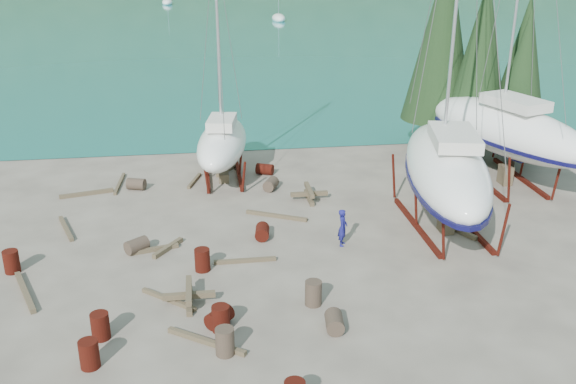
{
  "coord_description": "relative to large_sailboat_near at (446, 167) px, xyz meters",
  "views": [
    {
      "loc": [
        -2.79,
        -21.28,
        11.66
      ],
      "look_at": [
        0.63,
        3.0,
        2.01
      ],
      "focal_mm": 40.0,
      "sensor_mm": 36.0,
      "label": 1
    }
  ],
  "objects": [
    {
      "name": "timber_5",
      "position": [
        -10.34,
        -7.35,
        -2.66
      ],
      "size": [
        2.41,
        1.78,
        0.16
      ],
      "primitive_type": "cube",
      "rotation": [
        0.0,
        0.0,
        0.95
      ],
      "color": "brown",
      "rests_on": "ground"
    },
    {
      "name": "moored_boat_mid",
      "position": [
        2.63,
        76.97,
        -2.36
      ],
      "size": [
        2.0,
        5.0,
        6.05
      ],
      "color": "white",
      "rests_on": "ground"
    },
    {
      "name": "drum_10",
      "position": [
        -9.84,
        -6.68,
        -2.3
      ],
      "size": [
        0.58,
        0.58,
        0.88
      ],
      "primitive_type": "cylinder",
      "color": "#53150E",
      "rests_on": "ground"
    },
    {
      "name": "timber_12",
      "position": [
        -12.28,
        -0.66,
        -2.66
      ],
      "size": [
        1.95,
        0.65,
        0.17
      ],
      "primitive_type": "cube",
      "rotation": [
        0.0,
        0.0,
        1.82
      ],
      "color": "brown",
      "rests_on": "ground"
    },
    {
      "name": "timber_1",
      "position": [
        0.54,
        -0.71,
        -2.65
      ],
      "size": [
        1.02,
        1.86,
        0.19
      ],
      "primitive_type": "cube",
      "rotation": [
        0.0,
        0.0,
        0.44
      ],
      "color": "brown",
      "rests_on": "ground"
    },
    {
      "name": "drum_13",
      "position": [
        -13.72,
        -8.04,
        -2.3
      ],
      "size": [
        0.58,
        0.58,
        0.88
      ],
      "primitive_type": "cylinder",
      "color": "#53150E",
      "rests_on": "ground"
    },
    {
      "name": "cypress_near_right",
      "position": [
        5.13,
        8.97,
        3.05
      ],
      "size": [
        3.6,
        3.6,
        10.0
      ],
      "color": "black",
      "rests_on": "ground"
    },
    {
      "name": "timber_pile_aft",
      "position": [
        -5.16,
        3.9,
        -2.44
      ],
      "size": [
        1.8,
        1.8,
        0.6
      ],
      "color": "brown",
      "rests_on": "ground"
    },
    {
      "name": "drum_0",
      "position": [
        -13.59,
        -6.58,
        -2.3
      ],
      "size": [
        0.58,
        0.58,
        0.88
      ],
      "primitive_type": "cylinder",
      "color": "#53150E",
      "rests_on": "ground"
    },
    {
      "name": "drum_14",
      "position": [
        -10.36,
        -2.55,
        -2.3
      ],
      "size": [
        0.58,
        0.58,
        0.88
      ],
      "primitive_type": "cylinder",
      "color": "#53150E",
      "rests_on": "ground"
    },
    {
      "name": "timber_17",
      "position": [
        -16.15,
        1.92,
        -2.66
      ],
      "size": [
        1.04,
        2.5,
        0.16
      ],
      "primitive_type": "cube",
      "rotation": [
        0.0,
        0.0,
        0.35
      ],
      "color": "brown",
      "rests_on": "ground"
    },
    {
      "name": "timber_pile_fore",
      "position": [
        -10.86,
        -4.86,
        -2.44
      ],
      "size": [
        1.8,
        1.8,
        0.6
      ],
      "color": "brown",
      "rests_on": "ground"
    },
    {
      "name": "timber_14",
      "position": [
        -16.62,
        -3.44,
        -2.65
      ],
      "size": [
        1.35,
        2.87,
        0.18
      ],
      "primitive_type": "cube",
      "rotation": [
        0.0,
        0.0,
        0.4
      ],
      "color": "brown",
      "rests_on": "ground"
    },
    {
      "name": "timber_3",
      "position": [
        -11.57,
        -4.65,
        -2.67
      ],
      "size": [
        1.92,
        1.72,
        0.15
      ],
      "primitive_type": "cube",
      "rotation": [
        0.0,
        0.0,
        0.85
      ],
      "color": "brown",
      "rests_on": "ground"
    },
    {
      "name": "drum_9",
      "position": [
        -13.51,
        6.43,
        -2.45
      ],
      "size": [
        1.01,
        0.82,
        0.58
      ],
      "primitive_type": "cylinder",
      "rotation": [
        1.57,
        0.0,
        1.27
      ],
      "color": "#2D2823",
      "rests_on": "ground"
    },
    {
      "name": "drum_12",
      "position": [
        -9.88,
        -6.35,
        -2.45
      ],
      "size": [
        1.02,
        1.04,
        0.58
      ],
      "primitive_type": "cylinder",
      "rotation": [
        1.57,
        0.0,
        2.4
      ],
      "color": "#53150E",
      "rests_on": "ground"
    },
    {
      "name": "timber_6",
      "position": [
        -8.86,
        8.46,
        -2.65
      ],
      "size": [
        1.28,
        1.77,
        0.19
      ],
      "primitive_type": "cube",
      "rotation": [
        0.0,
        0.0,
        2.55
      ],
      "color": "brown",
      "rests_on": "ground"
    },
    {
      "name": "cypress_mid_right",
      "position": [
        6.63,
        6.97,
        2.17
      ],
      "size": [
        3.06,
        3.06,
        8.5
      ],
      "color": "black",
      "rests_on": "ground"
    },
    {
      "name": "small_sailboat_shore",
      "position": [
        -9.11,
        7.37,
        -0.77
      ],
      "size": [
        3.61,
        7.8,
        12.01
      ],
      "rotation": [
        0.0,
        0.0,
        -0.17
      ],
      "color": "white",
      "rests_on": "ground"
    },
    {
      "name": "drum_8",
      "position": [
        -17.46,
        -1.69,
        -2.3
      ],
      "size": [
        0.58,
        0.58,
        0.88
      ],
      "primitive_type": "cylinder",
      "color": "#53150E",
      "rests_on": "ground"
    },
    {
      "name": "timber_11",
      "position": [
        -8.73,
        -2.13,
        -2.67
      ],
      "size": [
        2.42,
        0.17,
        0.15
      ],
      "primitive_type": "cube",
      "rotation": [
        0.0,
        0.0,
        1.58
      ],
      "color": "brown",
      "rests_on": "ground"
    },
    {
      "name": "drum_11",
      "position": [
        -6.84,
        5.48,
        -2.45
      ],
      "size": [
        0.91,
        1.04,
        0.58
      ],
      "primitive_type": "cylinder",
      "rotation": [
        1.57,
        0.0,
        2.69
      ],
      "color": "#2D2823",
      "rests_on": "ground"
    },
    {
      "name": "timber_9",
      "position": [
        -10.64,
        7.08,
        -2.67
      ],
      "size": [
        0.73,
        2.01,
        0.15
      ],
      "primitive_type": "cube",
      "rotation": [
        0.0,
        0.0,
        2.85
      ],
      "color": "brown",
      "rests_on": "ground"
    },
    {
      "name": "timber_0",
      "position": [
        -14.42,
        7.22,
        -2.67
      ],
      "size": [
        0.3,
        2.92,
        0.14
      ],
      "primitive_type": "cube",
      "rotation": [
        0.0,
        0.0,
        3.09
      ],
      "color": "brown",
      "rests_on": "ground"
    },
    {
      "name": "cypress_far_right",
      "position": [
        8.13,
        9.97,
        2.46
      ],
      "size": [
        3.24,
        3.24,
        9.0
      ],
      "color": "black",
      "rests_on": "ground"
    },
    {
      "name": "cypress_back_left",
      "position": [
        3.63,
        10.97,
        3.92
      ],
      "size": [
        4.14,
        4.14,
        11.5
      ],
      "color": "black",
      "rests_on": "ground"
    },
    {
      "name": "ground",
      "position": [
        -7.37,
        -3.03,
        -2.74
      ],
      "size": [
        600.0,
        600.0,
        0.0
      ],
      "primitive_type": "plane",
      "color": "#594F47",
      "rests_on": "ground"
    },
    {
      "name": "timber_8",
      "position": [
        -11.73,
        -0.64,
        -2.65
      ],
      "size": [
        1.19,
        1.58,
        0.19
      ],
      "primitive_type": "cube",
      "rotation": [
        0.0,
        0.0,
        2.52
      ],
      "color": "brown",
      "rests_on": "ground"
    },
    {
      "name": "large_sailboat_near",
      "position": [
        0.0,
        0.0,
        0.0
      ],
      "size": [
        5.36,
        11.23,
        17.03
      ],
      "rotation": [
        0.0,
        0.0,
        -0.21
      ],
      "color": "white",
      "rests_on": "ground"
    },
    {
      "name": "large_sailboat_far",
      "position": [
        5.14,
        5.15,
        0.04
      ],
      "size": [
        6.41,
        11.21,
        17.05
      ],
      "rotation": [
        0.0,
        0.0,
        0.32
      ],
      "color": "white",
      "rests_on": "ground"
    },
    {
      "name": "drum_4",
      "position": [
        -6.9,
        7.76,
        -2.45
      ],
      "size": [
        1.04,
        0.88,
        0.58
      ],
      "primitive_type": "cylinder",
      "rotation": [
        1.57,
        0.0,
        1.17
      ],
      "color": "#53150E",
      "rests_on": "ground"
    },
    {
      "name": "drum_1",
      "position": [
        -6.25,
        -7.15,
        -2.45
      ],
      "size": [
        0.67,
        0.94,
        0.58
      ],
      "primitive_type": "cylinder",
      "rotation": [
        1.57,
        0.0,
        3.03
      ],
      "color": "#2D2823",
      "rests_on": "ground"
    },
    {
      "name": "drum_15",
      "position": [
        -12.94,
        -0.64,
        -2.45
      ],
      "size": [
        1.05,
        1.0,
        0.58
      ],
      "primitive_type": "cylinder",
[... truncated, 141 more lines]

